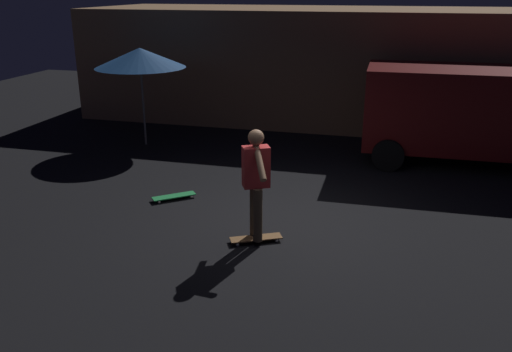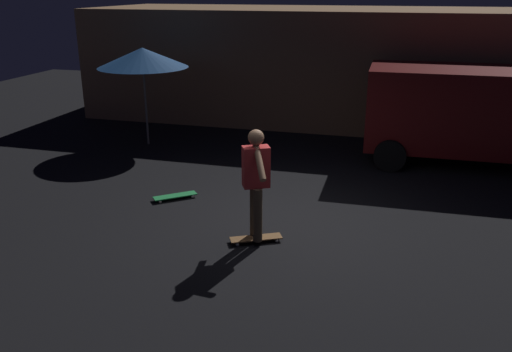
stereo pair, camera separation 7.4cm
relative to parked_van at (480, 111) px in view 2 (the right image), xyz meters
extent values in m
plane|color=black|center=(-3.32, -4.29, -1.16)|extent=(28.00, 28.00, 0.00)
cube|color=#AD7F56|center=(-3.73, 3.73, 0.37)|extent=(13.47, 4.46, 3.05)
cube|color=maroon|center=(-0.01, 0.00, 0.02)|extent=(4.63, 1.98, 1.70)
cylinder|color=black|center=(-1.78, 0.96, -0.83)|extent=(0.66, 0.23, 0.66)
cylinder|color=black|center=(-1.74, -1.02, -0.83)|extent=(0.66, 0.23, 0.66)
cylinder|color=slate|center=(-7.48, -0.50, -0.06)|extent=(0.05, 0.05, 2.20)
cone|color=#1E4C8C|center=(-7.48, -0.50, 0.91)|extent=(2.10, 2.10, 0.45)
cube|color=olive|center=(-3.53, -4.94, -1.10)|extent=(0.78, 0.54, 0.02)
sphere|color=silver|center=(-3.30, -4.72, -1.13)|extent=(0.05, 0.05, 0.05)
sphere|color=silver|center=(-3.22, -4.87, -1.13)|extent=(0.05, 0.05, 0.05)
sphere|color=silver|center=(-3.83, -5.00, -1.13)|extent=(0.05, 0.05, 0.05)
sphere|color=silver|center=(-3.76, -5.15, -1.13)|extent=(0.05, 0.05, 0.05)
cube|color=green|center=(-5.40, -3.66, -1.10)|extent=(0.73, 0.65, 0.02)
sphere|color=silver|center=(-5.22, -3.40, -1.13)|extent=(0.05, 0.05, 0.05)
sphere|color=silver|center=(-5.12, -3.53, -1.13)|extent=(0.05, 0.05, 0.05)
sphere|color=silver|center=(-5.68, -3.79, -1.13)|extent=(0.05, 0.05, 0.05)
sphere|color=silver|center=(-5.58, -3.92, -1.13)|extent=(0.05, 0.05, 0.05)
cylinder|color=brown|center=(-3.58, -4.84, -0.68)|extent=(0.14, 0.14, 0.82)
cylinder|color=brown|center=(-3.48, -5.03, -0.68)|extent=(0.14, 0.14, 0.82)
cube|color=red|center=(-3.53, -4.94, 0.03)|extent=(0.44, 0.37, 0.60)
sphere|color=#936B4C|center=(-3.53, -4.94, 0.46)|extent=(0.23, 0.23, 0.23)
cylinder|color=#936B4C|center=(-3.63, -4.74, 0.18)|extent=(0.33, 0.52, 0.46)
cylinder|color=#936B4C|center=(-3.43, -5.13, 0.18)|extent=(0.33, 0.52, 0.46)
camera|label=1|loc=(-1.65, -12.01, 2.48)|focal=37.82mm
camera|label=2|loc=(-1.58, -11.99, 2.48)|focal=37.82mm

